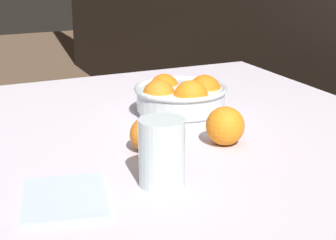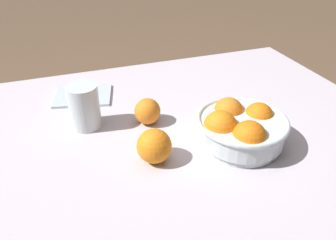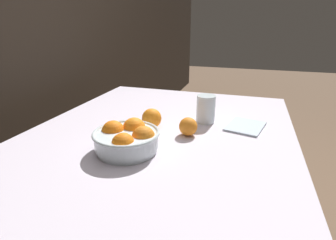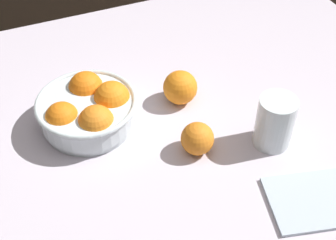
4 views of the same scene
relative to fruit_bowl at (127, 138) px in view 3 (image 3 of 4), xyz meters
name	(u,v)px [view 3 (image 3 of 4)]	position (x,y,z in m)	size (l,w,h in m)	color
dining_table	(160,146)	(0.18, -0.05, -0.11)	(1.34, 1.05, 0.70)	silver
fruit_bowl	(127,138)	(0.00, 0.00, 0.00)	(0.23, 0.23, 0.10)	silver
juice_glass	(206,110)	(0.35, -0.21, 0.01)	(0.08, 0.08, 0.12)	#F4A314
orange_loose_near_bowl	(152,118)	(0.22, 0.00, 0.00)	(0.08, 0.08, 0.08)	orange
orange_loose_front	(188,127)	(0.19, -0.17, -0.01)	(0.07, 0.07, 0.07)	orange
napkin	(245,126)	(0.34, -0.38, -0.04)	(0.17, 0.14, 0.01)	silver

